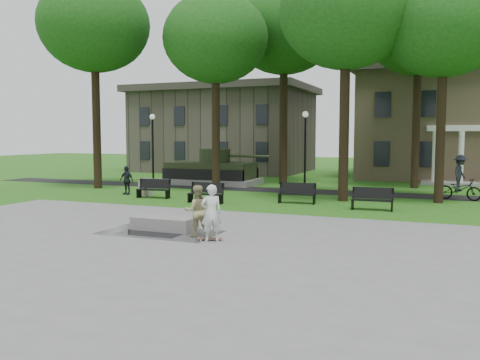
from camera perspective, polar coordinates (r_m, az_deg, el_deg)
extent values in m
plane|color=#215614|center=(19.30, -3.63, -4.84)|extent=(120.00, 120.00, 0.00)
cube|color=gray|center=(15.03, -11.99, -7.72)|extent=(22.00, 16.00, 0.02)
cube|color=black|center=(30.45, 6.21, -1.23)|extent=(44.00, 2.60, 0.01)
cube|color=#9E8460|center=(43.17, 24.50, 5.49)|extent=(16.00, 11.00, 8.00)
cube|color=#38332D|center=(43.45, 24.71, 11.17)|extent=(17.00, 12.00, 0.60)
cube|color=silver|center=(37.67, 24.83, 5.31)|extent=(6.00, 0.30, 0.40)
cube|color=#4C443D|center=(47.69, -1.76, 5.37)|extent=(15.00, 10.00, 7.20)
cylinder|color=black|center=(33.08, -15.82, 6.87)|extent=(0.52, 0.52, 8.96)
ellipsoid|color=#114B13|center=(33.75, -16.06, 16.41)|extent=(6.80, 6.80, 5.78)
cylinder|color=black|center=(30.44, -2.73, 6.33)|extent=(0.48, 0.48, 8.00)
ellipsoid|color=#114B13|center=(30.96, -2.77, 15.62)|extent=(6.20, 6.20, 5.27)
cylinder|color=black|center=(26.08, 11.63, 6.80)|extent=(0.50, 0.50, 8.32)
ellipsoid|color=#114B13|center=(26.76, 11.84, 18.00)|extent=(6.60, 6.60, 5.61)
cylinder|color=black|center=(26.64, 21.63, 5.83)|extent=(0.46, 0.46, 7.68)
ellipsoid|color=#114B13|center=(27.16, 21.97, 16.00)|extent=(6.00, 6.00, 5.10)
cylinder|color=black|center=(34.71, 4.90, 7.21)|extent=(0.54, 0.54, 9.28)
ellipsoid|color=#114B13|center=(35.41, 4.97, 16.63)|extent=(7.20, 7.20, 6.12)
cylinder|color=black|center=(33.69, 19.19, 6.47)|extent=(0.50, 0.50, 8.64)
ellipsoid|color=#114B13|center=(34.28, 19.46, 15.53)|extent=(6.40, 6.40, 5.44)
cylinder|color=black|center=(34.65, -9.76, 3.12)|extent=(0.12, 0.12, 4.40)
sphere|color=silver|center=(34.65, -9.81, 7.01)|extent=(0.36, 0.36, 0.36)
cylinder|color=black|center=(34.78, -9.71, -0.37)|extent=(0.32, 0.32, 0.16)
cylinder|color=black|center=(30.45, 7.31, 2.90)|extent=(0.12, 0.12, 4.40)
sphere|color=silver|center=(30.46, 7.36, 7.32)|extent=(0.36, 0.36, 0.36)
cylinder|color=black|center=(30.60, 7.26, -1.07)|extent=(0.32, 0.32, 0.16)
cube|color=gray|center=(34.59, -3.28, -0.14)|extent=(6.50, 3.40, 0.40)
cube|color=#273119|center=(34.53, -3.29, 1.10)|extent=(5.80, 2.80, 1.10)
cube|color=black|center=(33.33, -4.28, 0.61)|extent=(5.80, 0.35, 0.70)
cube|color=black|center=(35.76, -2.36, 0.92)|extent=(5.80, 0.35, 0.70)
cylinder|color=#273119|center=(34.35, -2.84, 2.75)|extent=(2.10, 2.10, 0.90)
cylinder|color=#273119|center=(33.44, 0.74, 2.70)|extent=(3.20, 0.18, 0.18)
cube|color=black|center=(17.45, -9.87, -5.88)|extent=(2.20, 1.20, 0.00)
cube|color=gray|center=(17.96, -8.47, -4.83)|extent=(2.20, 1.01, 0.45)
cube|color=brown|center=(16.01, -3.44, -6.67)|extent=(0.80, 0.46, 0.07)
imported|color=silver|center=(15.71, -3.24, -3.73)|extent=(0.78, 0.71, 1.78)
imported|color=tan|center=(16.56, -4.88, -3.47)|extent=(1.03, 0.99, 1.68)
imported|color=black|center=(29.13, -12.63, -0.02)|extent=(0.99, 0.53, 1.61)
imported|color=black|center=(28.34, 23.44, -0.95)|extent=(2.26, 1.35, 1.12)
imported|color=#21242D|center=(28.27, 23.49, 0.71)|extent=(1.02, 1.36, 1.87)
cube|color=black|center=(27.18, -9.72, -1.08)|extent=(1.83, 0.56, 0.05)
cube|color=black|center=(27.33, -9.49, -0.41)|extent=(1.81, 0.27, 0.50)
cube|color=black|center=(27.65, -11.22, -1.47)|extent=(0.09, 0.45, 0.45)
cube|color=black|center=(26.76, -8.17, -1.63)|extent=(0.09, 0.45, 0.45)
cube|color=black|center=(24.83, -3.92, -1.59)|extent=(1.82, 0.56, 0.05)
cube|color=black|center=(24.99, -3.70, -0.85)|extent=(1.81, 0.26, 0.50)
cube|color=black|center=(25.24, -5.65, -2.01)|extent=(0.09, 0.45, 0.45)
cube|color=black|center=(24.50, -2.13, -2.20)|extent=(0.09, 0.45, 0.45)
cube|color=black|center=(24.82, 6.40, -1.61)|extent=(1.83, 0.57, 0.05)
cube|color=black|center=(25.00, 6.55, -0.87)|extent=(1.81, 0.27, 0.50)
cube|color=black|center=(25.09, 4.53, -2.04)|extent=(0.09, 0.45, 0.45)
cube|color=black|center=(24.63, 8.30, -2.21)|extent=(0.09, 0.45, 0.45)
cube|color=black|center=(23.17, 14.62, -2.21)|extent=(1.81, 0.49, 0.05)
cube|color=black|center=(23.35, 14.71, -1.42)|extent=(1.80, 0.20, 0.50)
cube|color=black|center=(23.32, 12.54, -2.68)|extent=(0.07, 0.45, 0.45)
cube|color=black|center=(23.10, 16.70, -2.84)|extent=(0.07, 0.45, 0.45)
cube|color=#A09884|center=(28.26, -10.51, -0.86)|extent=(0.74, 0.74, 0.90)
cube|color=#4C4C4C|center=(28.22, -10.53, 0.11)|extent=(0.81, 0.81, 0.06)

